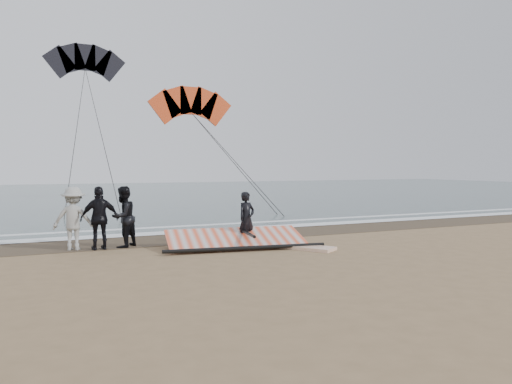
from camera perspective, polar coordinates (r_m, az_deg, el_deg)
ground at (r=14.09m, az=6.86°, el=-7.06°), size 120.00×120.00×0.00m
sea at (r=45.46m, az=-15.47°, el=-0.19°), size 120.00×54.00×0.02m
wet_sand at (r=18.02m, az=-0.68°, el=-4.81°), size 120.00×2.80×0.01m
foam_near at (r=19.30m, az=-2.38°, el=-4.23°), size 120.00×0.90×0.01m
foam_far at (r=20.87m, az=-4.15°, el=-3.69°), size 120.00×0.45×0.01m
man_main at (r=15.45m, az=-1.09°, el=-3.04°), size 0.70×0.57×1.66m
board_white at (r=15.05m, az=4.58°, el=-6.21°), size 1.83×2.37×0.10m
board_cream at (r=16.81m, az=-5.49°, el=-5.22°), size 1.87×2.63×0.11m
trio_cluster at (r=15.41m, az=-17.76°, el=-2.84°), size 2.64×1.17×1.86m
sail_rig at (r=15.15m, az=-2.72°, el=-5.58°), size 4.74×2.33×0.52m
kite_red at (r=36.83m, az=-7.44°, el=9.50°), size 6.86×7.14×15.40m
kite_dark at (r=41.44m, az=-18.95°, el=13.62°), size 6.61×8.76×19.94m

